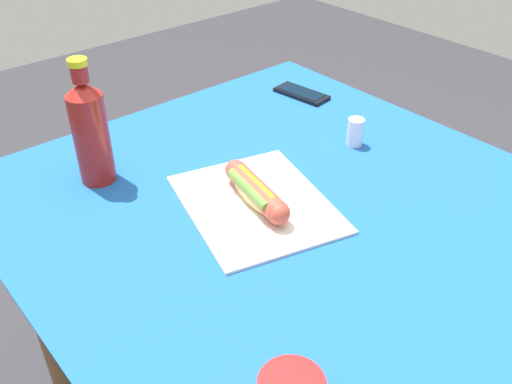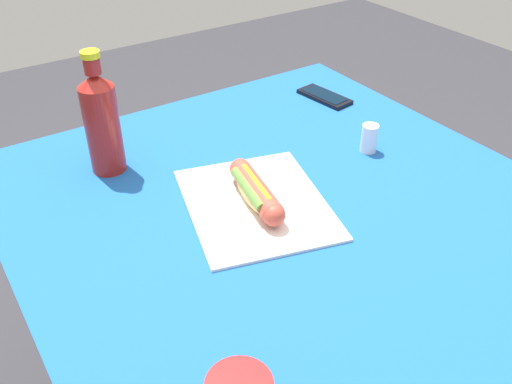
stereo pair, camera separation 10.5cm
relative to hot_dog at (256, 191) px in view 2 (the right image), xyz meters
name	(u,v)px [view 2 (the right image)]	position (x,y,z in m)	size (l,w,h in m)	color
dining_table	(286,259)	(-0.03, -0.05, -0.17)	(1.05, 0.99, 0.77)	brown
paper_wrapper	(256,204)	(0.00, 0.00, -0.03)	(0.31, 0.25, 0.01)	silver
hot_dog	(256,191)	(0.00, 0.00, 0.00)	(0.20, 0.08, 0.05)	#DBB26B
cell_phone	(324,97)	(0.29, -0.41, -0.03)	(0.15, 0.08, 0.01)	black
soda_bottle	(102,121)	(0.28, 0.18, 0.08)	(0.07, 0.07, 0.26)	maroon
salt_shaker	(369,138)	(0.03, -0.32, 0.00)	(0.04, 0.04, 0.06)	silver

